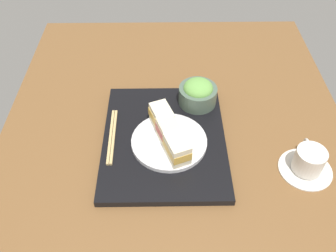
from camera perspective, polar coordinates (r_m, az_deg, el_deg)
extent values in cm
cube|color=brown|center=(97.37, 1.33, -5.58)|extent=(140.00, 100.00, 3.00)
cube|color=black|center=(99.07, -0.61, -2.12)|extent=(41.42, 33.45, 1.98)
cylinder|color=silver|center=(96.38, 0.18, -2.48)|extent=(20.43, 20.43, 1.22)
cube|color=#EFE5C1|center=(99.17, -0.97, 0.52)|extent=(8.67, 7.19, 1.71)
cube|color=gold|center=(97.65, -0.98, 1.40)|extent=(9.30, 7.63, 2.58)
cube|color=#EFE5C1|center=(96.15, -1.00, 2.31)|extent=(8.67, 7.19, 1.71)
cube|color=beige|center=(95.32, 0.19, -1.91)|extent=(8.67, 7.19, 1.65)
cube|color=#B74C42|center=(93.76, 0.19, -1.05)|extent=(8.86, 7.34, 2.56)
cube|color=beige|center=(92.23, 0.19, -0.17)|extent=(8.67, 7.19, 1.65)
cube|color=#EFE5C1|center=(91.61, 1.44, -4.50)|extent=(8.67, 7.19, 1.80)
cube|color=gold|center=(89.95, 1.46, -3.63)|extent=(8.83, 7.28, 2.53)
cube|color=#EFE5C1|center=(88.31, 1.49, -2.72)|extent=(8.67, 7.19, 1.80)
cylinder|color=#4C6051|center=(106.93, 4.76, 4.90)|extent=(11.28, 11.28, 5.46)
ellipsoid|color=#6BA84C|center=(105.16, 4.85, 6.02)|extent=(8.68, 8.68, 4.78)
cube|color=tan|center=(99.32, -9.13, -1.59)|extent=(19.75, 0.98, 0.70)
cube|color=tan|center=(99.21, -8.65, -1.58)|extent=(19.75, 0.98, 0.70)
cylinder|color=silver|center=(99.89, 21.04, -6.39)|extent=(13.78, 13.78, 0.80)
cylinder|color=silver|center=(97.25, 21.59, -5.10)|extent=(7.61, 7.61, 6.36)
cylinder|color=#382111|center=(95.24, 22.04, -4.04)|extent=(7.00, 7.00, 0.40)
torus|color=silver|center=(99.99, 21.16, -3.14)|extent=(4.42, 1.24, 4.36)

